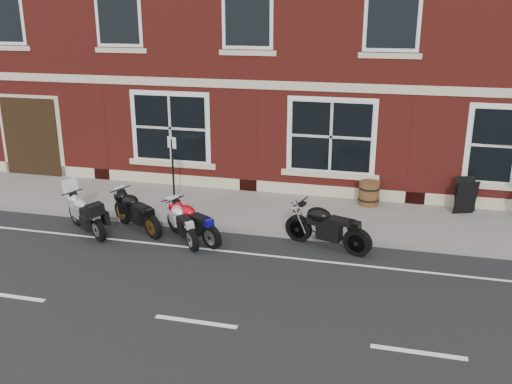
% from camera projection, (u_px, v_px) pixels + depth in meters
% --- Properties ---
extents(ground, '(80.00, 80.00, 0.00)m').
position_uv_depth(ground, '(240.00, 256.00, 13.36)').
color(ground, black).
rests_on(ground, ground).
extents(sidewalk, '(30.00, 3.00, 0.12)m').
position_uv_depth(sidewalk, '(269.00, 211.00, 16.11)').
color(sidewalk, slate).
rests_on(sidewalk, ground).
extents(kerb, '(30.00, 0.16, 0.12)m').
position_uv_depth(kerb, '(255.00, 232.00, 14.65)').
color(kerb, slate).
rests_on(kerb, ground).
extents(moto_touring_silver, '(1.69, 1.30, 1.32)m').
position_uv_depth(moto_touring_silver, '(86.00, 212.00, 14.65)').
color(moto_touring_silver, black).
rests_on(moto_touring_silver, ground).
extents(moto_sport_red, '(1.78, 1.14, 0.90)m').
position_uv_depth(moto_sport_red, '(193.00, 220.00, 14.15)').
color(moto_sport_red, black).
rests_on(moto_sport_red, ground).
extents(moto_sport_black, '(1.83, 1.25, 0.94)m').
position_uv_depth(moto_sport_black, '(137.00, 210.00, 14.78)').
color(moto_sport_black, black).
rests_on(moto_sport_black, ground).
extents(moto_sport_silver, '(1.34, 1.57, 0.87)m').
position_uv_depth(moto_sport_silver, '(183.00, 221.00, 14.14)').
color(moto_sport_silver, black).
rests_on(moto_sport_silver, ground).
extents(moto_naked_black, '(2.19, 0.89, 1.02)m').
position_uv_depth(moto_naked_black, '(326.00, 225.00, 13.67)').
color(moto_naked_black, black).
rests_on(moto_naked_black, ground).
extents(a_board_sign, '(0.69, 0.58, 0.99)m').
position_uv_depth(a_board_sign, '(466.00, 196.00, 15.69)').
color(a_board_sign, black).
rests_on(a_board_sign, sidewalk).
extents(barrel_planter, '(0.62, 0.62, 0.69)m').
position_uv_depth(barrel_planter, '(369.00, 193.00, 16.37)').
color(barrel_planter, '#552716').
rests_on(barrel_planter, sidewalk).
extents(parking_sign, '(0.29, 0.14, 2.15)m').
position_uv_depth(parking_sign, '(173.00, 170.00, 15.43)').
color(parking_sign, black).
rests_on(parking_sign, sidewalk).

